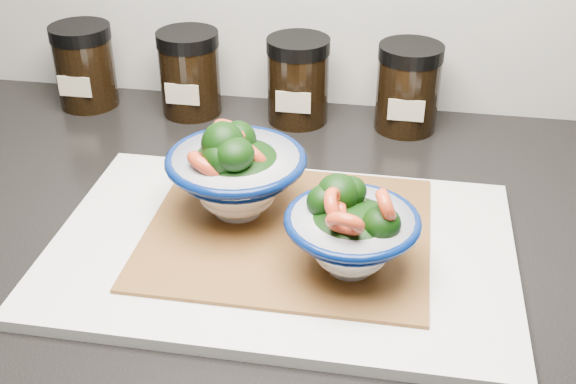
% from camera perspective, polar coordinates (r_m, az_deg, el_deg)
% --- Properties ---
extents(countertop, '(3.50, 0.60, 0.04)m').
position_cam_1_polar(countertop, '(0.79, -5.17, -2.89)').
color(countertop, black).
rests_on(countertop, cabinet).
extents(cutting_board, '(0.45, 0.30, 0.01)m').
position_cam_1_polar(cutting_board, '(0.71, -0.51, -4.52)').
color(cutting_board, silver).
rests_on(cutting_board, countertop).
extents(bamboo_mat, '(0.28, 0.24, 0.00)m').
position_cam_1_polar(bamboo_mat, '(0.72, 0.00, -3.11)').
color(bamboo_mat, brown).
rests_on(bamboo_mat, cutting_board).
extents(bowl_left, '(0.14, 0.14, 0.11)m').
position_cam_1_polar(bowl_left, '(0.73, -4.16, 1.55)').
color(bowl_left, white).
rests_on(bowl_left, bamboo_mat).
extents(bowl_right, '(0.12, 0.12, 0.10)m').
position_cam_1_polar(bowl_right, '(0.65, 5.02, -3.14)').
color(bowl_right, white).
rests_on(bowl_right, bamboo_mat).
extents(spice_jar_a, '(0.08, 0.08, 0.11)m').
position_cam_1_polar(spice_jar_a, '(1.03, -15.77, 9.57)').
color(spice_jar_a, black).
rests_on(spice_jar_a, countertop).
extents(spice_jar_b, '(0.08, 0.08, 0.11)m').
position_cam_1_polar(spice_jar_b, '(0.98, -7.77, 9.31)').
color(spice_jar_b, black).
rests_on(spice_jar_b, countertop).
extents(spice_jar_c, '(0.08, 0.08, 0.11)m').
position_cam_1_polar(spice_jar_c, '(0.95, 0.80, 8.83)').
color(spice_jar_c, black).
rests_on(spice_jar_c, countertop).
extents(spice_jar_d, '(0.08, 0.08, 0.11)m').
position_cam_1_polar(spice_jar_d, '(0.94, 9.46, 8.14)').
color(spice_jar_d, black).
rests_on(spice_jar_d, countertop).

